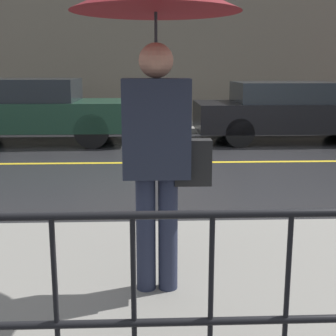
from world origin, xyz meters
The scene contains 7 objects.
ground_plane centered at (0.00, 0.00, 0.00)m, with size 80.00×80.00×0.00m, color #262628.
sidewalk_far centered at (0.00, 4.45, 0.07)m, with size 28.00×1.76×0.14m.
lane_marking centered at (0.00, 0.00, 0.00)m, with size 25.20×0.12×0.01m.
building_storefront centered at (0.00, 5.48, 2.56)m, with size 28.00×0.30×5.12m.
pedestrian centered at (-1.38, -5.00, 1.78)m, with size 1.05×1.05×2.06m.
car_dark_green centered at (-3.96, 2.35, 0.73)m, with size 4.27×1.82×1.39m.
car_black centered at (1.74, 2.35, 0.68)m, with size 4.31×1.76×1.31m.
Camera 1 is at (-1.43, -7.98, 1.63)m, focal length 50.00 mm.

